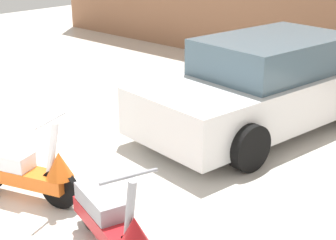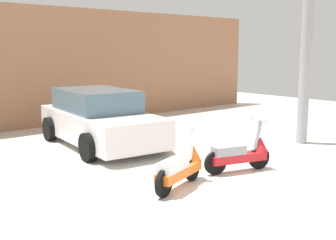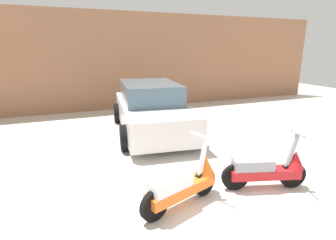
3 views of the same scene
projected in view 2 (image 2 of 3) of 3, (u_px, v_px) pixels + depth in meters
ground_plane at (247, 191)px, 7.66m from camera, size 28.00×28.00×0.00m
wall_back at (41, 67)px, 13.77m from camera, size 19.60×0.12×3.97m
scooter_front_left at (181, 166)px, 7.85m from camera, size 1.54×0.80×1.11m
scooter_front_right at (241, 153)px, 8.86m from camera, size 1.53×0.74×1.10m
car_rear_left at (100, 119)px, 11.31m from camera, size 2.52×4.59×1.50m
support_column_side at (305, 71)px, 11.33m from camera, size 0.29×0.29×3.97m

